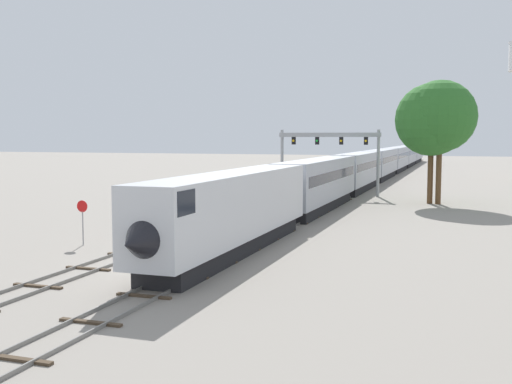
{
  "coord_description": "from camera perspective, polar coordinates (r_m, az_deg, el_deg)",
  "views": [
    {
      "loc": [
        15.0,
        -29.16,
        6.92
      ],
      "look_at": [
        1.0,
        12.0,
        3.0
      ],
      "focal_mm": 43.29,
      "sensor_mm": 36.0,
      "label": 1
    }
  ],
  "objects": [
    {
      "name": "trackside_tree_left",
      "position": [
        65.65,
        16.65,
        6.71
      ],
      "size": [
        7.32,
        7.32,
        12.64
      ],
      "color": "brown",
      "rests_on": "ground"
    },
    {
      "name": "trackside_tree_mid",
      "position": [
        65.95,
        15.92,
        6.42
      ],
      "size": [
        7.43,
        7.43,
        12.35
      ],
      "color": "brown",
      "rests_on": "ground"
    },
    {
      "name": "track_main",
      "position": [
        90.36,
        10.46,
        0.72
      ],
      "size": [
        2.6,
        200.0,
        0.16
      ],
      "color": "slate",
      "rests_on": "ground"
    },
    {
      "name": "ground_plane",
      "position": [
        33.51,
        -8.31,
        -6.82
      ],
      "size": [
        400.0,
        400.0,
        0.0
      ],
      "primitive_type": "plane",
      "color": "gray"
    },
    {
      "name": "passenger_train",
      "position": [
        103.21,
        11.55,
        2.66
      ],
      "size": [
        3.04,
        158.52,
        4.8
      ],
      "color": "silver",
      "rests_on": "ground"
    },
    {
      "name": "track_near",
      "position": [
        71.91,
        3.79,
        -0.33
      ],
      "size": [
        2.6,
        160.0,
        0.16
      ],
      "color": "slate",
      "rests_on": "ground"
    },
    {
      "name": "signal_gantry",
      "position": [
        73.11,
        6.76,
        4.13
      ],
      "size": [
        12.1,
        0.49,
        7.72
      ],
      "color": "#999BA0",
      "rests_on": "ground"
    },
    {
      "name": "stop_sign",
      "position": [
        40.78,
        -15.74,
        -2.15
      ],
      "size": [
        0.76,
        0.08,
        2.88
      ],
      "color": "gray",
      "rests_on": "ground"
    }
  ]
}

